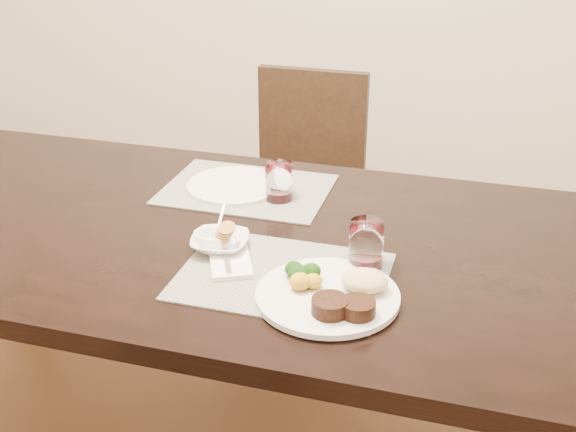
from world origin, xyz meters
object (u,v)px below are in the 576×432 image
(dinner_plate, at_px, (334,293))
(steak_knife, at_px, (358,293))
(cracker_bowl, at_px, (220,242))
(chair_far, at_px, (305,179))
(wine_glass_near, at_px, (366,247))
(far_plate, at_px, (234,185))

(dinner_plate, xyz_separation_m, steak_knife, (0.05, 0.03, -0.01))
(cracker_bowl, bearing_deg, chair_far, 93.78)
(dinner_plate, bearing_deg, cracker_bowl, 130.30)
(cracker_bowl, relative_size, wine_glass_near, 1.41)
(cracker_bowl, bearing_deg, steak_knife, -17.17)
(steak_knife, bearing_deg, cracker_bowl, 154.40)
(chair_far, xyz_separation_m, dinner_plate, (0.38, -1.18, 0.27))
(far_plate, bearing_deg, steak_knife, -45.85)
(far_plate, bearing_deg, wine_glass_near, -37.04)
(wine_glass_near, bearing_deg, steak_knife, -85.83)
(steak_knife, distance_m, far_plate, 0.65)
(chair_far, distance_m, far_plate, 0.73)
(cracker_bowl, distance_m, wine_glass_near, 0.35)
(steak_knife, xyz_separation_m, wine_glass_near, (-0.01, 0.13, 0.04))
(steak_knife, bearing_deg, wine_glass_near, 85.73)
(chair_far, relative_size, cracker_bowl, 5.82)
(chair_far, height_order, steak_knife, chair_far)
(chair_far, bearing_deg, dinner_plate, -72.14)
(steak_knife, bearing_deg, chair_far, 101.93)
(cracker_bowl, bearing_deg, dinner_plate, -24.72)
(far_plate, bearing_deg, dinner_plate, -50.83)
(chair_far, height_order, dinner_plate, chair_far)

